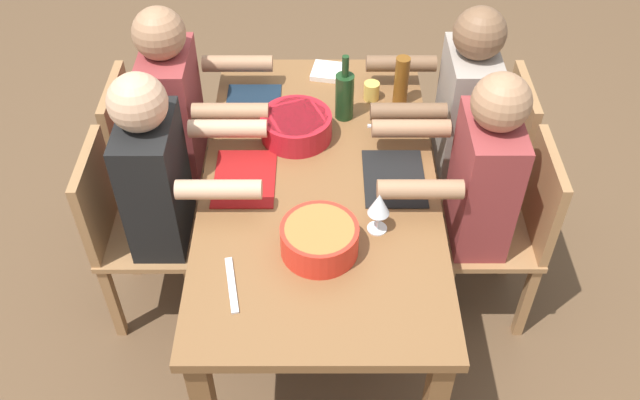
{
  "coord_description": "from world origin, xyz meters",
  "views": [
    {
      "loc": [
        1.94,
        -0.0,
        2.52
      ],
      "look_at": [
        0.0,
        0.0,
        0.63
      ],
      "focal_mm": 39.28,
      "sensor_mm": 36.0,
      "label": 1
    }
  ],
  "objects_px": {
    "chair_near_center": "(130,226)",
    "diner_near_left": "(184,116)",
    "serving_bowl_greens": "(297,125)",
    "wine_bottle": "(345,95)",
    "chair_far_center": "(509,226)",
    "chair_near_left": "(150,154)",
    "diner_far_left": "(456,115)",
    "cup_far_left": "(372,91)",
    "diner_far_center": "(472,187)",
    "diner_near_center": "(168,187)",
    "beer_bottle": "(402,81)",
    "chair_far_left": "(490,154)",
    "napkin_stack": "(329,72)",
    "serving_bowl_fruit": "(321,238)",
    "wine_glass": "(380,205)",
    "dining_table": "(320,196)"
  },
  "relations": [
    {
      "from": "dining_table",
      "to": "diner_near_center",
      "type": "bearing_deg",
      "value": -90.0
    },
    {
      "from": "dining_table",
      "to": "chair_near_center",
      "type": "distance_m",
      "value": 0.78
    },
    {
      "from": "diner_near_left",
      "to": "beer_bottle",
      "type": "distance_m",
      "value": 0.93
    },
    {
      "from": "chair_near_center",
      "to": "serving_bowl_greens",
      "type": "relative_size",
      "value": 3.0
    },
    {
      "from": "chair_near_center",
      "to": "diner_near_left",
      "type": "relative_size",
      "value": 0.71
    },
    {
      "from": "diner_far_center",
      "to": "chair_near_center",
      "type": "bearing_deg",
      "value": -90.0
    },
    {
      "from": "beer_bottle",
      "to": "chair_far_left",
      "type": "bearing_deg",
      "value": 85.42
    },
    {
      "from": "chair_near_center",
      "to": "wine_glass",
      "type": "bearing_deg",
      "value": 74.93
    },
    {
      "from": "serving_bowl_fruit",
      "to": "wine_bottle",
      "type": "relative_size",
      "value": 0.91
    },
    {
      "from": "diner_far_left",
      "to": "wine_bottle",
      "type": "distance_m",
      "value": 0.5
    },
    {
      "from": "serving_bowl_greens",
      "to": "beer_bottle",
      "type": "relative_size",
      "value": 1.29
    },
    {
      "from": "diner_far_left",
      "to": "beer_bottle",
      "type": "xyz_separation_m",
      "value": [
        -0.03,
        -0.24,
        0.15
      ]
    },
    {
      "from": "serving_bowl_greens",
      "to": "wine_glass",
      "type": "height_order",
      "value": "wine_glass"
    },
    {
      "from": "diner_far_center",
      "to": "beer_bottle",
      "type": "bearing_deg",
      "value": -153.56
    },
    {
      "from": "chair_near_left",
      "to": "cup_far_left",
      "type": "xyz_separation_m",
      "value": [
        -0.06,
        0.98,
        0.3
      ]
    },
    {
      "from": "wine_glass",
      "to": "cup_far_left",
      "type": "xyz_separation_m",
      "value": [
        -0.77,
        0.02,
        -0.08
      ]
    },
    {
      "from": "beer_bottle",
      "to": "wine_glass",
      "type": "height_order",
      "value": "beer_bottle"
    },
    {
      "from": "dining_table",
      "to": "napkin_stack",
      "type": "height_order",
      "value": "napkin_stack"
    },
    {
      "from": "chair_far_center",
      "to": "beer_bottle",
      "type": "relative_size",
      "value": 3.86
    },
    {
      "from": "diner_near_center",
      "to": "serving_bowl_greens",
      "type": "height_order",
      "value": "diner_near_center"
    },
    {
      "from": "chair_near_left",
      "to": "serving_bowl_fruit",
      "type": "xyz_separation_m",
      "value": [
        0.81,
        0.76,
        0.32
      ]
    },
    {
      "from": "diner_far_center",
      "to": "diner_far_left",
      "type": "xyz_separation_m",
      "value": [
        -0.45,
        0.0,
        0.0
      ]
    },
    {
      "from": "diner_far_left",
      "to": "napkin_stack",
      "type": "height_order",
      "value": "diner_far_left"
    },
    {
      "from": "diner_far_left",
      "to": "chair_far_left",
      "type": "bearing_deg",
      "value": 90.0
    },
    {
      "from": "diner_far_center",
      "to": "napkin_stack",
      "type": "distance_m",
      "value": 0.88
    },
    {
      "from": "diner_far_center",
      "to": "diner_far_left",
      "type": "distance_m",
      "value": 0.45
    },
    {
      "from": "chair_far_center",
      "to": "wine_bottle",
      "type": "bearing_deg",
      "value": -120.25
    },
    {
      "from": "diner_far_center",
      "to": "napkin_stack",
      "type": "bearing_deg",
      "value": -142.19
    },
    {
      "from": "diner_far_left",
      "to": "chair_near_center",
      "type": "distance_m",
      "value": 1.43
    },
    {
      "from": "diner_near_left",
      "to": "napkin_stack",
      "type": "distance_m",
      "value": 0.67
    },
    {
      "from": "serving_bowl_greens",
      "to": "wine_bottle",
      "type": "distance_m",
      "value": 0.24
    },
    {
      "from": "diner_near_left",
      "to": "diner_far_center",
      "type": "bearing_deg",
      "value": 68.91
    },
    {
      "from": "diner_near_center",
      "to": "wine_bottle",
      "type": "bearing_deg",
      "value": 119.5
    },
    {
      "from": "beer_bottle",
      "to": "napkin_stack",
      "type": "xyz_separation_m",
      "value": [
        -0.22,
        -0.3,
        -0.1
      ]
    },
    {
      "from": "serving_bowl_fruit",
      "to": "cup_far_left",
      "type": "xyz_separation_m",
      "value": [
        -0.87,
        0.22,
        -0.02
      ]
    },
    {
      "from": "chair_near_center",
      "to": "chair_near_left",
      "type": "bearing_deg",
      "value": 180.0
    },
    {
      "from": "diner_near_center",
      "to": "wine_glass",
      "type": "bearing_deg",
      "value": 71.61
    },
    {
      "from": "chair_near_center",
      "to": "cup_far_left",
      "type": "height_order",
      "value": "chair_near_center"
    },
    {
      "from": "diner_far_center",
      "to": "beer_bottle",
      "type": "xyz_separation_m",
      "value": [
        -0.48,
        -0.24,
        0.15
      ]
    },
    {
      "from": "serving_bowl_fruit",
      "to": "diner_near_left",
      "type": "bearing_deg",
      "value": -144.23
    },
    {
      "from": "napkin_stack",
      "to": "serving_bowl_greens",
      "type": "bearing_deg",
      "value": -16.42
    },
    {
      "from": "dining_table",
      "to": "diner_far_center",
      "type": "bearing_deg",
      "value": 90.0
    },
    {
      "from": "diner_far_center",
      "to": "serving_bowl_greens",
      "type": "xyz_separation_m",
      "value": [
        -0.25,
        -0.67,
        0.1
      ]
    },
    {
      "from": "chair_near_center",
      "to": "diner_far_left",
      "type": "bearing_deg",
      "value": 108.41
    },
    {
      "from": "chair_near_left",
      "to": "diner_near_left",
      "type": "distance_m",
      "value": 0.28
    },
    {
      "from": "diner_far_left",
      "to": "wine_bottle",
      "type": "height_order",
      "value": "diner_far_left"
    },
    {
      "from": "chair_near_left",
      "to": "diner_far_center",
      "type": "bearing_deg",
      "value": 71.59
    },
    {
      "from": "chair_near_center",
      "to": "napkin_stack",
      "type": "height_order",
      "value": "chair_near_center"
    },
    {
      "from": "chair_near_left",
      "to": "serving_bowl_greens",
      "type": "height_order",
      "value": "chair_near_left"
    },
    {
      "from": "chair_far_center",
      "to": "chair_near_left",
      "type": "relative_size",
      "value": 1.0
    }
  ]
}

